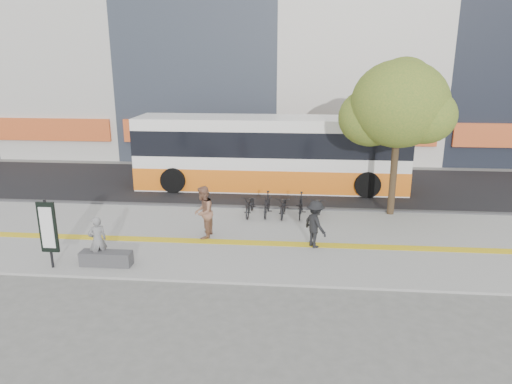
# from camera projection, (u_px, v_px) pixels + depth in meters

# --- Properties ---
(ground) EXTENTS (120.00, 120.00, 0.00)m
(ground) POSITION_uv_depth(u_px,v_px,m) (197.00, 255.00, 15.43)
(ground) COLOR #61615C
(ground) RESTS_ON ground
(sidewalk) EXTENTS (40.00, 7.00, 0.08)m
(sidewalk) POSITION_uv_depth(u_px,v_px,m) (205.00, 237.00, 16.86)
(sidewalk) COLOR slate
(sidewalk) RESTS_ON ground
(tactile_strip) EXTENTS (40.00, 0.45, 0.01)m
(tactile_strip) POSITION_uv_depth(u_px,v_px,m) (203.00, 241.00, 16.37)
(tactile_strip) COLOR yellow
(tactile_strip) RESTS_ON sidewalk
(street) EXTENTS (40.00, 8.00, 0.06)m
(street) POSITION_uv_depth(u_px,v_px,m) (233.00, 184.00, 24.04)
(street) COLOR black
(street) RESTS_ON ground
(curb) EXTENTS (40.00, 0.25, 0.14)m
(curb) POSITION_uv_depth(u_px,v_px,m) (221.00, 207.00, 20.20)
(curb) COLOR #3B3A3D
(curb) RESTS_ON ground
(bench) EXTENTS (1.60, 0.45, 0.45)m
(bench) POSITION_uv_depth(u_px,v_px,m) (106.00, 258.00, 14.42)
(bench) COLOR #3B3A3D
(bench) RESTS_ON sidewalk
(signboard) EXTENTS (0.55, 0.10, 2.20)m
(signboard) POSITION_uv_depth(u_px,v_px,m) (48.00, 228.00, 13.97)
(signboard) COLOR black
(signboard) RESTS_ON sidewalk
(street_tree) EXTENTS (4.40, 3.80, 6.31)m
(street_tree) POSITION_uv_depth(u_px,v_px,m) (398.00, 106.00, 18.19)
(street_tree) COLOR #392A1A
(street_tree) RESTS_ON sidewalk
(bus) EXTENTS (13.19, 3.13, 3.51)m
(bus) POSITION_uv_depth(u_px,v_px,m) (270.00, 155.00, 22.93)
(bus) COLOR white
(bus) RESTS_ON street
(bicycle_row) EXTENTS (3.45, 1.70, 0.97)m
(bicycle_row) POSITION_uv_depth(u_px,v_px,m) (284.00, 205.00, 18.88)
(bicycle_row) COLOR black
(bicycle_row) RESTS_ON sidewalk
(seated_woman) EXTENTS (0.67, 0.64, 1.55)m
(seated_woman) POSITION_uv_depth(u_px,v_px,m) (98.00, 240.00, 14.40)
(seated_woman) COLOR black
(seated_woman) RESTS_ON sidewalk
(pedestrian_tan) EXTENTS (0.78, 0.97, 1.90)m
(pedestrian_tan) POSITION_uv_depth(u_px,v_px,m) (203.00, 212.00, 16.49)
(pedestrian_tan) COLOR #8C5F48
(pedestrian_tan) RESTS_ON sidewalk
(pedestrian_dark) EXTENTS (1.10, 1.22, 1.64)m
(pedestrian_dark) POSITION_uv_depth(u_px,v_px,m) (315.00, 224.00, 15.68)
(pedestrian_dark) COLOR black
(pedestrian_dark) RESTS_ON sidewalk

